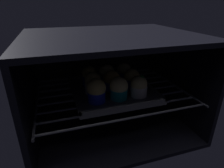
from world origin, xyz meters
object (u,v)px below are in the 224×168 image
at_px(baking_tray, 112,91).
at_px(muffin_row1_col1, 112,81).
at_px(muffin_row0_col1, 118,89).
at_px(muffin_row2_col0, 89,76).
at_px(muffin_row0_col2, 139,86).
at_px(muffin_row0_col0, 96,91).
at_px(muffin_row2_col1, 108,74).
at_px(muffin_row1_col2, 132,79).
at_px(muffin_row2_col2, 124,72).
at_px(muffin_row1_col0, 93,83).

xyz_separation_m(baking_tray, muffin_row1_col1, (-0.00, 0.00, 0.04)).
bearing_deg(baking_tray, muffin_row0_col1, -92.28).
relative_size(muffin_row0_col1, muffin_row2_col0, 1.02).
distance_m(muffin_row0_col2, muffin_row1_col1, 0.11).
xyz_separation_m(muffin_row0_col0, muffin_row2_col1, (0.08, 0.14, -0.00)).
xyz_separation_m(muffin_row0_col2, muffin_row1_col2, (0.00, 0.07, 0.00)).
bearing_deg(muffin_row2_col2, muffin_row1_col2, -88.46).
height_order(muffin_row1_col2, muffin_row2_col0, muffin_row2_col0).
distance_m(muffin_row1_col1, muffin_row2_col0, 0.10).
bearing_deg(muffin_row1_col1, muffin_row2_col1, 86.11).
height_order(baking_tray, muffin_row1_col2, muffin_row1_col2).
height_order(muffin_row1_col2, muffin_row2_col1, muffin_row2_col1).
distance_m(muffin_row0_col0, muffin_row2_col2, 0.21).
bearing_deg(muffin_row1_col1, muffin_row1_col2, -4.42).
bearing_deg(muffin_row1_col2, muffin_row0_col1, -138.59).
relative_size(baking_tray, muffin_row0_col2, 3.84).
bearing_deg(muffin_row2_col0, muffin_row1_col0, -92.08).
bearing_deg(muffin_row1_col0, muffin_row2_col0, 87.92).
xyz_separation_m(muffin_row1_col2, muffin_row2_col2, (-0.00, 0.08, 0.00)).
bearing_deg(muffin_row0_col0, baking_tray, 43.50).
distance_m(muffin_row0_col2, muffin_row2_col1, 0.16).
bearing_deg(muffin_row2_col0, muffin_row0_col0, -92.56).
distance_m(muffin_row1_col0, muffin_row2_col1, 0.10).
xyz_separation_m(muffin_row1_col1, muffin_row1_col2, (0.08, -0.01, -0.00)).
height_order(muffin_row0_col2, muffin_row1_col0, muffin_row1_col0).
distance_m(baking_tray, muffin_row2_col1, 0.08).
height_order(muffin_row0_col1, muffin_row1_col0, same).
distance_m(muffin_row0_col0, muffin_row1_col2, 0.17).
height_order(muffin_row0_col0, muffin_row0_col1, muffin_row0_col0).
relative_size(muffin_row0_col2, muffin_row2_col0, 1.00).
bearing_deg(muffin_row0_col2, muffin_row2_col1, 115.99).
bearing_deg(muffin_row2_col2, muffin_row2_col0, 179.99).
relative_size(muffin_row0_col0, muffin_row1_col2, 1.09).
relative_size(baking_tray, muffin_row1_col2, 3.95).
relative_size(muffin_row0_col1, muffin_row1_col2, 1.05).
distance_m(muffin_row0_col1, muffin_row2_col1, 0.14).
height_order(baking_tray, muffin_row0_col0, muffin_row0_col0).
bearing_deg(muffin_row1_col0, muffin_row1_col2, -0.66).
relative_size(muffin_row2_col0, muffin_row2_col2, 1.01).
xyz_separation_m(muffin_row0_col2, muffin_row1_col0, (-0.15, 0.07, 0.00)).
xyz_separation_m(baking_tray, muffin_row2_col2, (0.08, 0.07, 0.04)).
distance_m(muffin_row0_col1, muffin_row2_col2, 0.17).
relative_size(muffin_row1_col0, muffin_row2_col2, 1.03).
bearing_deg(muffin_row1_col0, muffin_row2_col2, 26.37).
height_order(muffin_row0_col0, muffin_row2_col2, muffin_row0_col0).
bearing_deg(muffin_row2_col1, muffin_row2_col2, 1.35).
height_order(muffin_row0_col2, muffin_row1_col2, muffin_row0_col2).
height_order(baking_tray, muffin_row2_col2, muffin_row2_col2).
distance_m(muffin_row0_col0, muffin_row0_col2, 0.15).
distance_m(baking_tray, muffin_row1_col0, 0.08).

